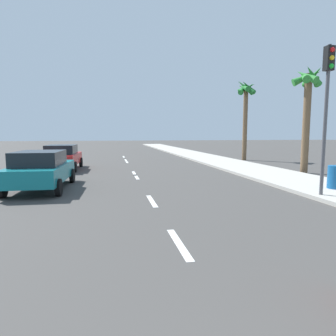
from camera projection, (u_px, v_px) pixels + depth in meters
The scene contains 15 objects.
ground_plane at pixel (131, 168), 19.53m from camera, with size 160.00×160.00×0.00m, color #423F3D.
sidewalk_strip at pixel (224, 162), 22.87m from camera, with size 3.60×80.00×0.14m, color #B2ADA3.
lane_stripe_2 at pixel (179, 244), 6.13m from camera, with size 0.16×1.80×0.01m, color white.
lane_stripe_3 at pixel (152, 201), 10.02m from camera, with size 0.16×1.80×0.01m, color white.
lane_stripe_4 at pixel (136, 177), 15.62m from camera, with size 0.16×1.80×0.01m, color white.
lane_stripe_5 at pixel (134, 173), 16.96m from camera, with size 0.16×1.80×0.01m, color white.
lane_stripe_6 at pixel (127, 162), 23.87m from camera, with size 0.16×1.80×0.01m, color white.
lane_stripe_7 at pixel (126, 160), 25.38m from camera, with size 0.16×1.80×0.01m, color white.
lane_stripe_8 at pixel (124, 157), 29.16m from camera, with size 0.16×1.80×0.01m, color white.
parked_car_teal at pixel (41, 169), 12.03m from camera, with size 2.22×4.60×1.57m.
parked_car_red at pixel (62, 156), 18.60m from camera, with size 2.14×4.48×1.57m.
palm_tree_mid at pixel (308, 95), 16.61m from camera, with size 1.67×1.68×6.07m.
palm_tree_far at pixel (246, 99), 24.99m from camera, with size 1.82×1.86×6.89m.
traffic_signal at pixel (327, 93), 9.99m from camera, with size 0.28×0.33×5.20m.
trash_bin_near at pixel (336, 177), 11.52m from camera, with size 0.60×0.60×0.89m, color #14518C.
Camera 1 is at (-1.37, 0.50, 2.26)m, focal length 31.76 mm.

